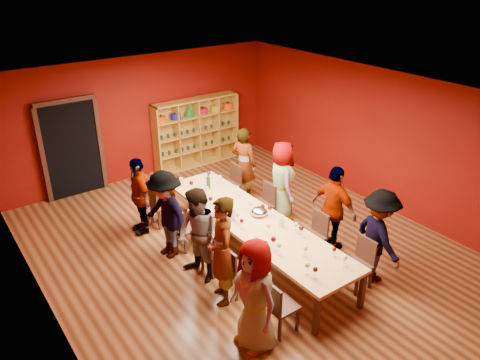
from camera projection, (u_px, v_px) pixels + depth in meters
name	position (u px, v px, depth m)	size (l,w,h in m)	color
room_shell	(254.00, 183.00, 8.12)	(7.10, 9.10, 3.04)	#522B15
tasting_table	(253.00, 222.00, 8.47)	(1.10, 4.50, 0.75)	tan
doorway	(72.00, 149.00, 10.58)	(1.40, 0.17, 2.30)	black
shelving_unit	(196.00, 129.00, 12.24)	(2.40, 0.40, 1.80)	#B68129
chair_person_left_0	(278.00, 304.00, 6.77)	(0.42, 0.42, 0.89)	black
person_left_0	(255.00, 295.00, 6.39)	(0.84, 0.46, 1.73)	tan
chair_person_left_1	(235.00, 268.00, 7.55)	(0.42, 0.42, 0.89)	black
person_left_1	(222.00, 251.00, 7.24)	(0.67, 0.49, 1.84)	pink
chair_person_left_2	(211.00, 249.00, 8.06)	(0.42, 0.42, 0.89)	black
person_left_2	(199.00, 236.00, 7.79)	(0.82, 0.45, 1.69)	#47474C
chair_person_left_3	(184.00, 226.00, 8.75)	(0.42, 0.42, 0.89)	black
person_left_3	(166.00, 215.00, 8.41)	(1.10, 0.45, 1.70)	#161F3C
chair_person_left_4	(158.00, 204.00, 9.53)	(0.42, 0.42, 0.89)	black
person_left_4	(139.00, 196.00, 9.19)	(0.94, 0.43, 1.60)	silver
chair_person_right_0	(361.00, 260.00, 7.75)	(0.42, 0.42, 0.89)	black
person_right_0	(378.00, 236.00, 7.80)	(1.08, 0.45, 1.67)	#5C7DBF
chair_person_right_1	(315.00, 233.00, 8.53)	(0.42, 0.42, 0.89)	black
person_right_1	(334.00, 209.00, 8.61)	(0.99, 0.45, 1.69)	beige
chair_person_right_3	(265.00, 202.00, 9.60)	(0.42, 0.42, 0.89)	black
person_right_3	(282.00, 181.00, 9.67)	(0.84, 0.46, 1.71)	#131635
chair_person_right_4	(232.00, 182.00, 10.48)	(0.42, 0.42, 0.89)	black
person_right_4	(244.00, 164.00, 10.50)	(0.62, 0.45, 1.69)	pink
wine_glass_0	(279.00, 246.00, 7.42)	(0.08, 0.08, 0.21)	silver
wine_glass_1	(181.00, 180.00, 9.62)	(0.08, 0.08, 0.21)	silver
wine_glass_2	(273.00, 240.00, 7.56)	(0.09, 0.09, 0.22)	silver
wine_glass_3	(220.00, 177.00, 9.74)	(0.08, 0.08, 0.19)	silver
wine_glass_4	(315.00, 270.00, 6.86)	(0.08, 0.08, 0.19)	silver
wine_glass_5	(263.00, 207.00, 8.60)	(0.08, 0.08, 0.19)	silver
wine_glass_6	(270.00, 208.00, 8.52)	(0.09, 0.09, 0.21)	silver
wine_glass_7	(345.00, 258.00, 7.12)	(0.08, 0.08, 0.21)	silver
wine_glass_8	(238.00, 215.00, 8.32)	(0.08, 0.08, 0.19)	silver
wine_glass_9	(301.00, 229.00, 7.88)	(0.09, 0.09, 0.21)	silver
wine_glass_10	(237.00, 188.00, 9.31)	(0.07, 0.07, 0.18)	silver
wine_glass_11	(238.00, 191.00, 9.20)	(0.07, 0.07, 0.19)	silver
wine_glass_12	(308.00, 265.00, 6.95)	(0.08, 0.08, 0.20)	silver
wine_glass_13	(207.00, 188.00, 9.30)	(0.07, 0.07, 0.18)	silver
wine_glass_14	(269.00, 226.00, 7.97)	(0.08, 0.08, 0.21)	silver
wine_glass_15	(209.00, 173.00, 9.94)	(0.08, 0.08, 0.19)	silver
wine_glass_16	(296.00, 225.00, 8.02)	(0.08, 0.08, 0.19)	silver
wine_glass_17	(211.00, 199.00, 8.85)	(0.08, 0.08, 0.21)	silver
wine_glass_18	(306.00, 249.00, 7.36)	(0.08, 0.08, 0.19)	silver
wine_glass_19	(242.00, 221.00, 8.14)	(0.07, 0.07, 0.18)	silver
wine_glass_20	(250.00, 204.00, 8.68)	(0.08, 0.08, 0.20)	silver
wine_glass_21	(218.00, 202.00, 8.78)	(0.07, 0.07, 0.18)	silver
wine_glass_22	(334.00, 250.00, 7.35)	(0.07, 0.07, 0.18)	silver
wine_glass_23	(191.00, 183.00, 9.45)	(0.09, 0.09, 0.22)	silver
spittoon_bowl	(259.00, 212.00, 8.57)	(0.31, 0.31, 0.17)	silver
carafe_a	(232.00, 213.00, 8.40)	(0.14, 0.14, 0.28)	silver
carafe_b	(282.00, 222.00, 8.19)	(0.10, 0.10, 0.23)	silver
wine_bottle	(208.00, 183.00, 9.54)	(0.10, 0.10, 0.34)	#133618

